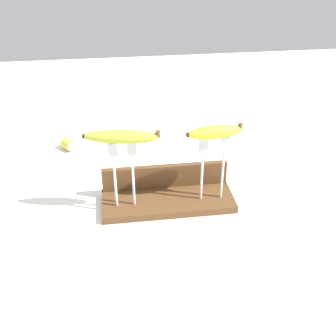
{
  "coord_description": "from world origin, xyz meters",
  "views": [
    {
      "loc": [
        -0.13,
        -0.96,
        0.71
      ],
      "look_at": [
        0.0,
        0.0,
        0.12
      ],
      "focal_mm": 44.47,
      "sensor_mm": 36.0,
      "label": 1
    }
  ],
  "objects_px": {
    "fork_fallen_far": "(17,188)",
    "banana_raised_right": "(215,132)",
    "fork_stand_left": "(124,169)",
    "banana_raised_left": "(121,137)",
    "fork_stand_right": "(213,163)",
    "fork_fallen_near": "(217,146)",
    "banana_chunk_near": "(69,145)"
  },
  "relations": [
    {
      "from": "fork_stand_right",
      "to": "banana_chunk_near",
      "type": "xyz_separation_m",
      "value": [
        -0.42,
        0.39,
        -0.12
      ]
    },
    {
      "from": "fork_fallen_near",
      "to": "banana_raised_right",
      "type": "bearing_deg",
      "value": -106.8
    },
    {
      "from": "fork_fallen_far",
      "to": "fork_stand_left",
      "type": "bearing_deg",
      "value": -25.72
    },
    {
      "from": "fork_stand_right",
      "to": "banana_chunk_near",
      "type": "height_order",
      "value": "fork_stand_right"
    },
    {
      "from": "fork_stand_left",
      "to": "fork_stand_right",
      "type": "height_order",
      "value": "fork_stand_left"
    },
    {
      "from": "fork_fallen_near",
      "to": "banana_chunk_near",
      "type": "bearing_deg",
      "value": 174.18
    },
    {
      "from": "fork_fallen_near",
      "to": "fork_fallen_far",
      "type": "relative_size",
      "value": 0.96
    },
    {
      "from": "banana_raised_right",
      "to": "fork_fallen_far",
      "type": "relative_size",
      "value": 0.89
    },
    {
      "from": "fork_stand_right",
      "to": "fork_fallen_near",
      "type": "height_order",
      "value": "fork_stand_right"
    },
    {
      "from": "banana_raised_left",
      "to": "fork_stand_right",
      "type": "bearing_deg",
      "value": -0.0
    },
    {
      "from": "banana_raised_right",
      "to": "fork_stand_left",
      "type": "bearing_deg",
      "value": 180.0
    },
    {
      "from": "fork_stand_right",
      "to": "fork_fallen_far",
      "type": "xyz_separation_m",
      "value": [
        -0.57,
        0.16,
        -0.13
      ]
    },
    {
      "from": "banana_raised_right",
      "to": "fork_fallen_far",
      "type": "xyz_separation_m",
      "value": [
        -0.57,
        0.16,
        -0.23
      ]
    },
    {
      "from": "fork_stand_right",
      "to": "banana_raised_left",
      "type": "xyz_separation_m",
      "value": [
        -0.24,
        0.0,
        0.1
      ]
    },
    {
      "from": "fork_stand_left",
      "to": "banana_chunk_near",
      "type": "bearing_deg",
      "value": 114.87
    },
    {
      "from": "fork_stand_right",
      "to": "banana_raised_left",
      "type": "bearing_deg",
      "value": 180.0
    },
    {
      "from": "banana_raised_right",
      "to": "fork_fallen_far",
      "type": "bearing_deg",
      "value": 164.58
    },
    {
      "from": "fork_fallen_far",
      "to": "banana_raised_right",
      "type": "bearing_deg",
      "value": -15.42
    },
    {
      "from": "banana_raised_right",
      "to": "fork_fallen_far",
      "type": "distance_m",
      "value": 0.63
    },
    {
      "from": "fork_fallen_far",
      "to": "banana_chunk_near",
      "type": "relative_size",
      "value": 2.84
    },
    {
      "from": "fork_stand_left",
      "to": "banana_raised_left",
      "type": "relative_size",
      "value": 0.97
    },
    {
      "from": "banana_chunk_near",
      "to": "fork_fallen_near",
      "type": "bearing_deg",
      "value": -5.82
    },
    {
      "from": "banana_raised_left",
      "to": "banana_raised_right",
      "type": "relative_size",
      "value": 1.29
    },
    {
      "from": "banana_raised_left",
      "to": "banana_raised_right",
      "type": "bearing_deg",
      "value": -0.0
    },
    {
      "from": "banana_raised_right",
      "to": "fork_fallen_near",
      "type": "distance_m",
      "value": 0.42
    },
    {
      "from": "fork_stand_left",
      "to": "fork_fallen_near",
      "type": "distance_m",
      "value": 0.5
    },
    {
      "from": "fork_stand_left",
      "to": "fork_fallen_far",
      "type": "height_order",
      "value": "fork_stand_left"
    },
    {
      "from": "fork_stand_right",
      "to": "fork_fallen_far",
      "type": "bearing_deg",
      "value": 164.59
    },
    {
      "from": "banana_raised_left",
      "to": "banana_chunk_near",
      "type": "distance_m",
      "value": 0.48
    },
    {
      "from": "fork_stand_left",
      "to": "banana_raised_left",
      "type": "xyz_separation_m",
      "value": [
        -0.0,
        0.0,
        0.1
      ]
    },
    {
      "from": "fork_fallen_near",
      "to": "banana_raised_left",
      "type": "bearing_deg",
      "value": -135.54
    },
    {
      "from": "fork_fallen_far",
      "to": "fork_stand_right",
      "type": "bearing_deg",
      "value": -15.41
    }
  ]
}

